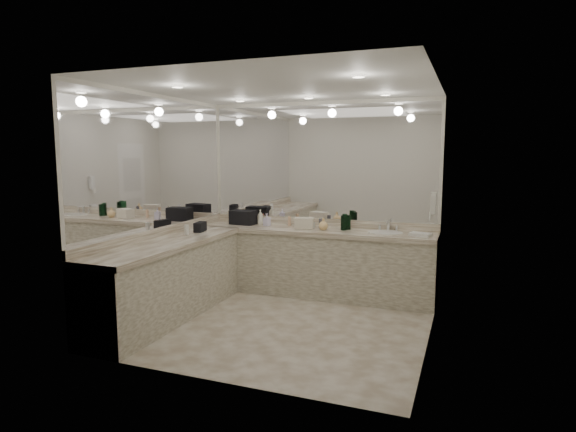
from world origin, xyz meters
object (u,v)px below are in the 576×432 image
at_px(sink, 385,233).
at_px(soap_bottle_c, 323,224).
at_px(soap_bottle_a, 260,217).
at_px(soap_bottle_b, 267,220).
at_px(wall_phone, 433,203).
at_px(black_toiletry_bag, 243,217).
at_px(cream_cosmetic_case, 304,223).
at_px(hand_towel, 420,234).

bearing_deg(sink, soap_bottle_c, -176.42).
xyz_separation_m(sink, soap_bottle_a, (-1.77, 0.09, 0.11)).
bearing_deg(sink, soap_bottle_b, -179.96).
height_order(wall_phone, black_toiletry_bag, wall_phone).
bearing_deg(cream_cosmetic_case, soap_bottle_b, 159.99).
height_order(black_toiletry_bag, cream_cosmetic_case, black_toiletry_bag).
bearing_deg(soap_bottle_a, cream_cosmetic_case, -10.94).
xyz_separation_m(sink, hand_towel, (0.44, -0.10, 0.03)).
height_order(cream_cosmetic_case, soap_bottle_a, soap_bottle_a).
relative_size(sink, soap_bottle_a, 2.07).
xyz_separation_m(cream_cosmetic_case, soap_bottle_b, (-0.56, 0.05, 0.01)).
xyz_separation_m(hand_towel, soap_bottle_b, (-2.07, 0.10, 0.07)).
distance_m(black_toiletry_bag, soap_bottle_c, 1.21).
bearing_deg(soap_bottle_b, black_toiletry_bag, 176.65).
distance_m(sink, black_toiletry_bag, 2.01).
distance_m(wall_phone, soap_bottle_a, 2.47).
xyz_separation_m(wall_phone, black_toiletry_bag, (-2.62, 0.52, -0.35)).
relative_size(sink, soap_bottle_b, 2.54).
distance_m(cream_cosmetic_case, hand_towel, 1.52).
bearing_deg(wall_phone, cream_cosmetic_case, 164.96).
bearing_deg(sink, black_toiletry_bag, 179.41).
xyz_separation_m(sink, soap_bottle_b, (-1.63, -0.00, 0.09)).
xyz_separation_m(cream_cosmetic_case, soap_bottle_c, (0.27, -0.00, 0.01)).
bearing_deg(hand_towel, black_toiletry_bag, 177.22).
bearing_deg(soap_bottle_c, sink, 3.58).
bearing_deg(black_toiletry_bag, soap_bottle_c, -3.38).
relative_size(soap_bottle_b, soap_bottle_c, 1.09).
height_order(soap_bottle_a, soap_bottle_c, soap_bottle_a).
bearing_deg(soap_bottle_c, cream_cosmetic_case, 179.67).
relative_size(wall_phone, soap_bottle_b, 1.38).
relative_size(wall_phone, hand_towel, 0.98).
distance_m(wall_phone, hand_towel, 0.61).
xyz_separation_m(soap_bottle_b, soap_bottle_c, (0.83, -0.05, -0.01)).
relative_size(wall_phone, cream_cosmetic_case, 0.96).
distance_m(wall_phone, black_toiletry_bag, 2.69).
bearing_deg(hand_towel, cream_cosmetic_case, 178.13).
distance_m(soap_bottle_a, soap_bottle_c, 0.98).
bearing_deg(black_toiletry_bag, soap_bottle_a, 15.27).
bearing_deg(soap_bottle_a, soap_bottle_c, -8.02).
xyz_separation_m(cream_cosmetic_case, soap_bottle_a, (-0.70, 0.13, 0.03)).
bearing_deg(soap_bottle_c, soap_bottle_b, 176.60).
height_order(sink, soap_bottle_c, soap_bottle_c).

